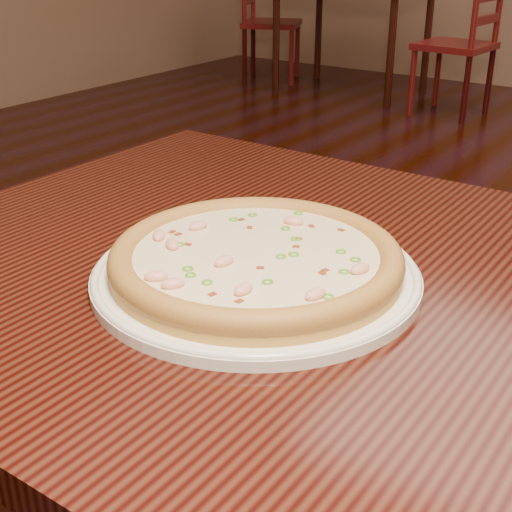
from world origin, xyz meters
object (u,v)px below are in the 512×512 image
Objects in this scene: hero_table at (369,370)px; pizza at (256,259)px; chair_a at (265,22)px; chair_b at (463,45)px; plate at (256,274)px.

pizza is at bearing -157.29° from hero_table.
chair_a is at bearing 124.25° from pizza.
pizza reaches higher than hero_table.
hero_table is at bearing -71.61° from chair_b.
hero_table is 4.06m from chair_b.
chair_b is at bearing 106.56° from pizza.
chair_a is 1.70m from chair_b.
hero_table is 5.07m from chair_a.
hero_table is 1.26× the size of chair_a.
hero_table is 3.76× the size of pizza.
chair_b is at bearing 106.56° from plate.
chair_b is at bearing -9.02° from chair_a.
pizza is 4.08m from chair_b.
chair_b is (1.68, -0.27, 0.00)m from chair_a.
pizza reaches higher than plate.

